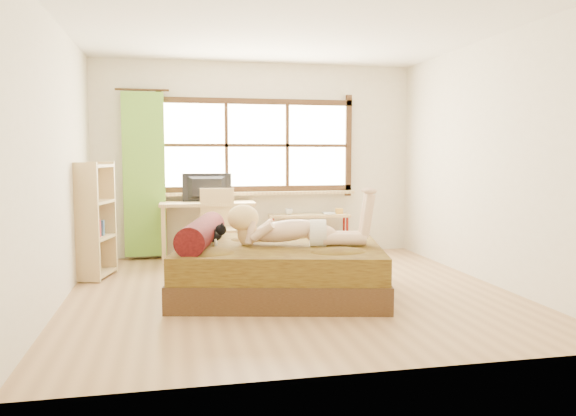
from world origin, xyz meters
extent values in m
plane|color=#9E754C|center=(0.00, 0.00, 0.00)|extent=(4.50, 4.50, 0.00)
plane|color=white|center=(0.00, 0.00, 2.70)|extent=(4.50, 4.50, 0.00)
plane|color=silver|center=(0.00, 2.25, 1.35)|extent=(4.50, 0.00, 4.50)
plane|color=silver|center=(0.00, -2.25, 1.35)|extent=(4.50, 0.00, 4.50)
plane|color=silver|center=(-2.25, 0.00, 1.35)|extent=(0.00, 4.50, 4.50)
plane|color=silver|center=(2.25, 0.00, 1.35)|extent=(0.00, 4.50, 4.50)
cube|color=#FFEDBF|center=(0.00, 2.25, 1.55)|extent=(2.60, 0.01, 1.30)
cube|color=tan|center=(0.00, 2.17, 0.88)|extent=(2.80, 0.16, 0.04)
cube|color=#539929|center=(-1.55, 2.13, 1.15)|extent=(0.55, 0.10, 2.20)
cube|color=black|center=(-0.12, -0.09, 0.13)|extent=(2.36, 2.04, 0.26)
cube|color=#341F0C|center=(-0.12, -0.09, 0.38)|extent=(2.31, 2.00, 0.26)
cylinder|color=black|center=(-0.90, 0.09, 0.63)|extent=(0.58, 1.42, 0.29)
cube|color=tan|center=(-0.72, 1.95, 0.77)|extent=(1.28, 0.63, 0.04)
cube|color=tan|center=(-1.31, 1.74, 0.38)|extent=(0.05, 0.05, 0.76)
cube|color=tan|center=(-0.15, 1.70, 0.38)|extent=(0.05, 0.05, 0.76)
cube|color=tan|center=(-1.29, 2.20, 0.38)|extent=(0.05, 0.05, 0.76)
cube|color=tan|center=(-0.14, 2.16, 0.38)|extent=(0.05, 0.05, 0.76)
imported|color=black|center=(-0.72, 2.00, 0.98)|extent=(0.66, 0.11, 0.38)
cube|color=tan|center=(-0.62, 1.50, 0.46)|extent=(0.46, 0.46, 0.04)
cube|color=tan|center=(-0.61, 1.70, 0.73)|extent=(0.44, 0.06, 0.50)
cube|color=tan|center=(-0.82, 1.32, 0.22)|extent=(0.04, 0.04, 0.44)
cube|color=tan|center=(-0.44, 1.30, 0.22)|extent=(0.04, 0.04, 0.44)
cube|color=tan|center=(-0.80, 1.70, 0.22)|extent=(0.04, 0.04, 0.44)
cube|color=tan|center=(-0.43, 1.68, 0.22)|extent=(0.04, 0.04, 0.44)
cube|color=tan|center=(0.72, 2.07, 0.56)|extent=(1.17, 0.40, 0.04)
cube|color=tan|center=(0.72, 2.07, 0.27)|extent=(1.17, 0.40, 0.03)
cylinder|color=maroon|center=(0.19, 2.01, 0.29)|extent=(0.03, 0.03, 0.58)
cylinder|color=maroon|center=(1.24, 1.90, 0.29)|extent=(0.03, 0.03, 0.58)
cylinder|color=maroon|center=(0.21, 2.24, 0.29)|extent=(0.03, 0.03, 0.58)
cylinder|color=maroon|center=(1.26, 2.13, 0.29)|extent=(0.03, 0.03, 0.58)
cube|color=gold|center=(1.15, 2.03, 0.61)|extent=(0.10, 0.10, 0.08)
imported|color=gray|center=(0.42, 2.07, 0.62)|extent=(0.12, 0.12, 0.09)
imported|color=gray|center=(0.92, 2.07, 0.58)|extent=(0.19, 0.25, 0.02)
cube|color=tan|center=(-2.08, 1.09, 0.05)|extent=(0.45, 0.61, 0.03)
cube|color=tan|center=(-2.08, 1.09, 0.47)|extent=(0.45, 0.61, 0.03)
cube|color=tan|center=(-2.08, 1.09, 0.88)|extent=(0.45, 0.61, 0.03)
cube|color=tan|center=(-2.08, 1.09, 1.30)|extent=(0.45, 0.61, 0.03)
cube|color=tan|center=(-2.15, 0.83, 0.68)|extent=(0.33, 0.11, 1.33)
cube|color=tan|center=(-2.01, 1.36, 0.68)|extent=(0.33, 0.11, 1.33)
camera|label=1|loc=(-1.20, -5.64, 1.44)|focal=35.00mm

